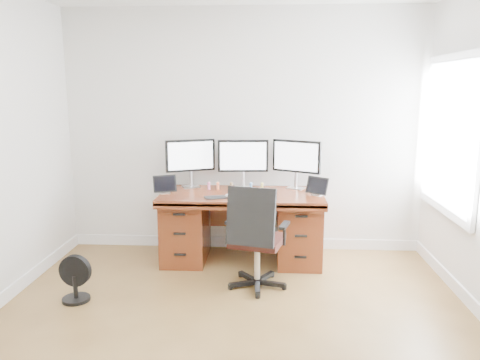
# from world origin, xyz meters

# --- Properties ---
(ground) EXTENTS (4.50, 4.50, 0.00)m
(ground) POSITION_xyz_m (0.00, 0.00, 0.00)
(ground) COLOR brown
(ground) RESTS_ON ground
(back_wall) EXTENTS (4.00, 0.10, 2.70)m
(back_wall) POSITION_xyz_m (0.00, 2.25, 1.35)
(back_wall) COLOR silver
(back_wall) RESTS_ON ground
(desk) EXTENTS (1.70, 0.80, 0.75)m
(desk) POSITION_xyz_m (0.00, 1.83, 0.40)
(desk) COLOR #5E2712
(desk) RESTS_ON ground
(office_chair) EXTENTS (0.64, 0.64, 0.99)m
(office_chair) POSITION_xyz_m (0.17, 1.11, 0.33)
(office_chair) COLOR black
(office_chair) RESTS_ON ground
(floor_fan) EXTENTS (0.28, 0.24, 0.41)m
(floor_fan) POSITION_xyz_m (-1.40, 0.76, 0.20)
(floor_fan) COLOR black
(floor_fan) RESTS_ON ground
(monitor_left) EXTENTS (0.52, 0.25, 0.53)m
(monitor_left) POSITION_xyz_m (-0.58, 2.07, 1.09)
(monitor_left) COLOR silver
(monitor_left) RESTS_ON desk
(monitor_center) EXTENTS (0.55, 0.15, 0.53)m
(monitor_center) POSITION_xyz_m (0.00, 2.07, 1.09)
(monitor_center) COLOR silver
(monitor_center) RESTS_ON desk
(monitor_right) EXTENTS (0.51, 0.28, 0.53)m
(monitor_right) POSITION_xyz_m (0.58, 2.07, 1.09)
(monitor_right) COLOR silver
(monitor_right) RESTS_ON desk
(tablet_left) EXTENTS (0.25, 0.15, 0.19)m
(tablet_left) POSITION_xyz_m (-0.80, 1.75, 0.84)
(tablet_left) COLOR silver
(tablet_left) RESTS_ON desk
(tablet_right) EXTENTS (0.23, 0.20, 0.19)m
(tablet_right) POSITION_xyz_m (0.78, 1.75, 0.84)
(tablet_right) COLOR silver
(tablet_right) RESTS_ON desk
(keyboard) EXTENTS (0.31, 0.20, 0.01)m
(keyboard) POSITION_xyz_m (-0.00, 1.66, 0.76)
(keyboard) COLOR white
(keyboard) RESTS_ON desk
(trackpad) EXTENTS (0.17, 0.17, 0.01)m
(trackpad) POSITION_xyz_m (0.22, 1.62, 0.76)
(trackpad) COLOR silver
(trackpad) RESTS_ON desk
(drawing_tablet) EXTENTS (0.25, 0.20, 0.01)m
(drawing_tablet) POSITION_xyz_m (-0.25, 1.57, 0.76)
(drawing_tablet) COLOR black
(drawing_tablet) RESTS_ON desk
(phone) EXTENTS (0.14, 0.09, 0.01)m
(phone) POSITION_xyz_m (0.05, 1.75, 0.76)
(phone) COLOR black
(phone) RESTS_ON desk
(figurine_pink) EXTENTS (0.04, 0.04, 0.09)m
(figurine_pink) POSITION_xyz_m (-0.36, 1.95, 0.80)
(figurine_pink) COLOR #D76896
(figurine_pink) RESTS_ON desk
(figurine_orange) EXTENTS (0.04, 0.04, 0.09)m
(figurine_orange) POSITION_xyz_m (-0.27, 1.95, 0.80)
(figurine_orange) COLOR orange
(figurine_orange) RESTS_ON desk
(figurine_brown) EXTENTS (0.04, 0.04, 0.09)m
(figurine_brown) POSITION_xyz_m (-0.12, 1.95, 0.80)
(figurine_brown) COLOR olive
(figurine_brown) RESTS_ON desk
(figurine_blue) EXTENTS (0.04, 0.04, 0.09)m
(figurine_blue) POSITION_xyz_m (0.09, 1.95, 0.80)
(figurine_blue) COLOR #609DD9
(figurine_blue) RESTS_ON desk
(figurine_yellow) EXTENTS (0.04, 0.04, 0.09)m
(figurine_yellow) POSITION_xyz_m (0.21, 1.95, 0.80)
(figurine_yellow) COLOR #DDC95B
(figurine_yellow) RESTS_ON desk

